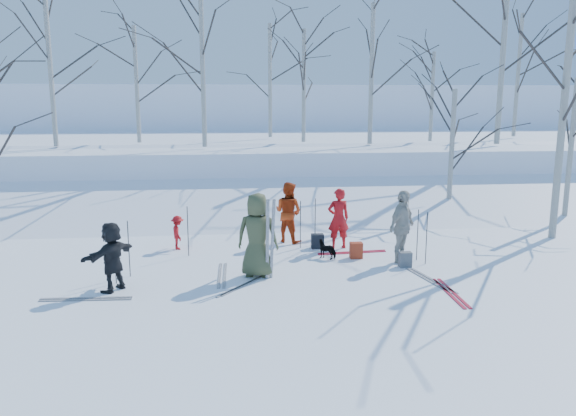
{
  "coord_description": "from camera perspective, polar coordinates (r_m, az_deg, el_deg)",
  "views": [
    {
      "loc": [
        -1.53,
        -12.84,
        4.11
      ],
      "look_at": [
        0.0,
        1.5,
        1.3
      ],
      "focal_mm": 35.0,
      "sensor_mm": 36.0,
      "label": 1
    }
  ],
  "objects": [
    {
      "name": "birch_plateau_c",
      "position": [
        26.8,
        14.43,
        10.87
      ],
      "size": [
        3.4,
        3.4,
        4.0
      ],
      "primitive_type": null,
      "color": "silver",
      "rests_on": "snow_plateau"
    },
    {
      "name": "skier_grey_west",
      "position": [
        12.73,
        -17.44,
        -4.73
      ],
      "size": [
        1.17,
        1.42,
        1.53
      ],
      "primitive_type": "imported",
      "rotation": [
        0.0,
        0.0,
        4.11
      ],
      "color": "black",
      "rests_on": "ground"
    },
    {
      "name": "birch_plateau_b",
      "position": [
        26.03,
        -15.13,
        11.98
      ],
      "size": [
        4.12,
        4.12,
        5.03
      ],
      "primitive_type": null,
      "color": "silver",
      "rests_on": "snow_plateau"
    },
    {
      "name": "ground",
      "position": [
        13.56,
        0.67,
        -6.61
      ],
      "size": [
        120.0,
        120.0,
        0.0
      ],
      "primitive_type": "plane",
      "color": "white",
      "rests_on": "ground"
    },
    {
      "name": "snow_plateau",
      "position": [
        30.04,
        -3.14,
        5.06
      ],
      "size": [
        70.0,
        18.0,
        2.2
      ],
      "primitive_type": "cube",
      "color": "white",
      "rests_on": "ground"
    },
    {
      "name": "ski_pair_e",
      "position": [
        15.38,
        6.52,
        -4.5
      ],
      "size": [
        0.5,
        1.93,
        0.02
      ],
      "primitive_type": null,
      "rotation": [
        0.0,
        0.0,
        1.65
      ],
      "color": "#B0192C",
      "rests_on": "ground"
    },
    {
      "name": "ski_pair_a",
      "position": [
        13.41,
        14.28,
        -7.12
      ],
      "size": [
        0.95,
        1.98,
        0.02
      ],
      "primitive_type": null,
      "rotation": [
        0.0,
        0.0,
        0.2
      ],
      "color": "silver",
      "rests_on": "ground"
    },
    {
      "name": "snow_ramp",
      "position": [
        20.29,
        -1.64,
        -0.24
      ],
      "size": [
        70.0,
        9.49,
        4.12
      ],
      "primitive_type": "cube",
      "rotation": [
        0.3,
        0.0,
        0.0
      ],
      "color": "white",
      "rests_on": "ground"
    },
    {
      "name": "backpack_red",
      "position": [
        14.84,
        6.94,
        -4.29
      ],
      "size": [
        0.32,
        0.22,
        0.42
      ],
      "primitive_type": "cube",
      "color": "#992E17",
      "rests_on": "ground"
    },
    {
      "name": "birch_plateau_e",
      "position": [
        23.2,
        -8.66,
        13.63
      ],
      "size": [
        4.82,
        4.82,
        6.03
      ],
      "primitive_type": null,
      "color": "silver",
      "rests_on": "snow_plateau"
    },
    {
      "name": "birch_edge_e",
      "position": [
        20.62,
        16.27,
        5.34
      ],
      "size": [
        3.72,
        3.72,
        4.45
      ],
      "primitive_type": null,
      "color": "silver",
      "rests_on": "ground"
    },
    {
      "name": "backpack_grey",
      "position": [
        14.28,
        11.82,
        -5.15
      ],
      "size": [
        0.3,
        0.2,
        0.38
      ],
      "primitive_type": "cube",
      "color": "#525459",
      "rests_on": "ground"
    },
    {
      "name": "backpack_dark",
      "position": [
        15.73,
        3.01,
        -3.38
      ],
      "size": [
        0.34,
        0.24,
        0.4
      ],
      "primitive_type": "cube",
      "color": "black",
      "rests_on": "ground"
    },
    {
      "name": "birch_plateau_f",
      "position": [
        25.01,
        -22.96,
        12.41
      ],
      "size": [
        4.64,
        4.64,
        5.77
      ],
      "primitive_type": null,
      "color": "silver",
      "rests_on": "snow_plateau"
    },
    {
      "name": "skier_olive_center",
      "position": [
        13.08,
        -3.14,
        -2.77
      ],
      "size": [
        1.1,
        0.86,
        1.99
      ],
      "primitive_type": "imported",
      "rotation": [
        0.0,
        0.0,
        2.89
      ],
      "color": "#40472A",
      "rests_on": "ground"
    },
    {
      "name": "birch_plateau_d",
      "position": [
        26.13,
        21.08,
        15.56
      ],
      "size": [
        6.62,
        6.62,
        8.6
      ],
      "primitive_type": null,
      "color": "silver",
      "rests_on": "snow_plateau"
    },
    {
      "name": "ski_pair_f",
      "position": [
        12.77,
        -4.38,
        -7.73
      ],
      "size": [
        2.04,
        2.09,
        0.02
      ],
      "primitive_type": null,
      "rotation": [
        0.0,
        0.0,
        -0.66
      ],
      "color": "silver",
      "rests_on": "ground"
    },
    {
      "name": "skier_cream_east",
      "position": [
        14.47,
        11.5,
        -1.88
      ],
      "size": [
        1.1,
        1.09,
        1.86
      ],
      "primitive_type": "imported",
      "rotation": [
        0.0,
        0.0,
        0.77
      ],
      "color": "beige",
      "rests_on": "ground"
    },
    {
      "name": "ski_pole_b",
      "position": [
        14.53,
        13.89,
        -2.99
      ],
      "size": [
        0.02,
        0.02,
        1.34
      ],
      "primitive_type": "cylinder",
      "color": "black",
      "rests_on": "ground"
    },
    {
      "name": "ski_pair_c",
      "position": [
        13.46,
        -6.7,
        -6.78
      ],
      "size": [
        0.27,
        1.91,
        0.02
      ],
      "primitive_type": null,
      "rotation": [
        0.0,
        0.0,
        -0.02
      ],
      "color": "silver",
      "rests_on": "ground"
    },
    {
      "name": "skier_red_north",
      "position": [
        15.65,
        5.14,
        -1.06
      ],
      "size": [
        0.65,
        0.46,
        1.69
      ],
      "primitive_type": "imported",
      "rotation": [
        0.0,
        0.0,
        3.23
      ],
      "color": "#B41014",
      "rests_on": "ground"
    },
    {
      "name": "ski_pole_e",
      "position": [
        15.63,
        1.27,
        -1.69
      ],
      "size": [
        0.02,
        0.02,
        1.34
      ],
      "primitive_type": "cylinder",
      "color": "black",
      "rests_on": "ground"
    },
    {
      "name": "ski_pair_d",
      "position": [
        12.57,
        -19.85,
        -8.69
      ],
      "size": [
        0.38,
        1.92,
        0.02
      ],
      "primitive_type": null,
      "rotation": [
        0.0,
        0.0,
        1.52
      ],
      "color": "silver",
      "rests_on": "ground"
    },
    {
      "name": "ski_pole_a",
      "position": [
        14.81,
        13.02,
        -2.69
      ],
      "size": [
        0.02,
        0.02,
        1.34
      ],
      "primitive_type": "cylinder",
      "color": "black",
      "rests_on": "ground"
    },
    {
      "name": "far_hill",
      "position": [
        50.9,
        -4.4,
        8.61
      ],
      "size": [
        90.0,
        30.0,
        6.0
      ],
      "primitive_type": "cube",
      "color": "white",
      "rests_on": "ground"
    },
    {
      "name": "upright_ski_left",
      "position": [
        12.84,
        -2.1,
        -3.22
      ],
      "size": [
        0.1,
        0.17,
        1.9
      ],
      "primitive_type": "cube",
      "rotation": [
        0.07,
        0.0,
        0.2
      ],
      "color": "silver",
      "rests_on": "ground"
    },
    {
      "name": "birch_plateau_h",
      "position": [
        28.87,
        -1.84,
        12.76
      ],
      "size": [
        4.51,
        4.51,
        5.58
      ],
      "primitive_type": null,
      "color": "silver",
      "rests_on": "snow_plateau"
    },
    {
      "name": "birch_plateau_i",
      "position": [
        25.57,
        1.61,
        12.26
      ],
      "size": [
        4.05,
        4.05,
        4.93
      ],
      "primitive_type": null,
      "color": "silver",
      "rests_on": "snow_plateau"
    },
    {
      "name": "birch_plateau_a",
      "position": [
        24.73,
        8.48,
        13.24
      ],
      "size": [
        4.69,
        4.69,
        5.84
      ],
      "primitive_type": null,
      "color": "silver",
      "rests_on": "snow_plateau"
    },
    {
      "name": "skier_redor_behind",
      "position": [
        16.25,
        0.03,
        -0.43
      ],
      "size": [
        1.09,
        1.06,
        1.76
      ],
      "primitive_type": "imported",
      "rotation": [
        0.0,
        0.0,
        2.47
      ],
      "color": "#B1310D",
      "rests_on": "ground"
    },
    {
      "name": "upright_ski_right",
      "position": [
        12.88,
        -1.59,
        -3.17
      ],
      "size": [
        0.14,
        0.23,
        1.89
      ],
      "primitive_type": "cube",
      "rotation": [
        0.1,
        0.0,
        0.37
      ],
      "color": "silver",
      "rests_on": "ground"
    },
    {
      "name": "ski_pair_b",
      "position": [
        12.69,
        16.22,
        -8.27
      ],
      "size": [
        0.31,
        1.91,
        0.02
      ],
      "primitive_type": null,
      "rotation": [
        0.0,
        0.0,
        -0.03
      ],
      "color": "#B0192C",
      "rests_on": "ground"
    },
    {
      "name": "ski_pole_c",
      "position": [
        13.21,
        -17.2,
        -4.57
      ],
      "size": [
        0.02,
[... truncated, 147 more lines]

